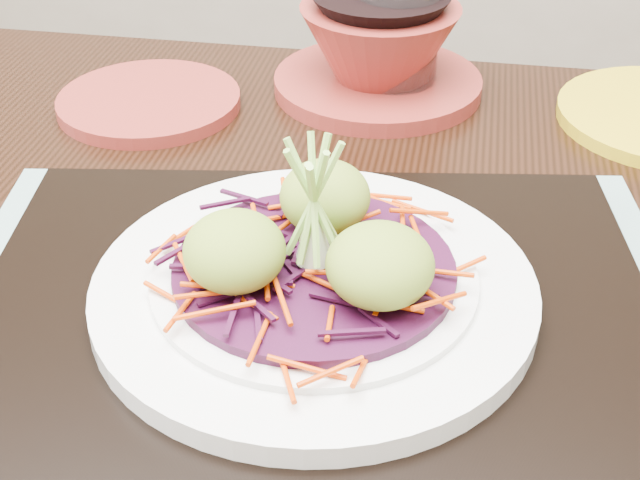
% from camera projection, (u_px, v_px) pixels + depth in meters
% --- Properties ---
extents(dining_table, '(1.09, 0.73, 0.68)m').
position_uv_depth(dining_table, '(347.00, 389.00, 0.60)').
color(dining_table, black).
rests_on(dining_table, ground).
extents(placemat, '(0.48, 0.40, 0.00)m').
position_uv_depth(placemat, '(314.00, 325.00, 0.51)').
color(placemat, gray).
rests_on(placemat, dining_table).
extents(serving_tray, '(0.42, 0.34, 0.02)m').
position_uv_depth(serving_tray, '(314.00, 311.00, 0.51)').
color(serving_tray, black).
rests_on(serving_tray, placemat).
extents(white_plate, '(0.25, 0.25, 0.02)m').
position_uv_depth(white_plate, '(314.00, 287.00, 0.50)').
color(white_plate, silver).
rests_on(white_plate, serving_tray).
extents(cabbage_bed, '(0.16, 0.16, 0.01)m').
position_uv_depth(cabbage_bed, '(314.00, 269.00, 0.49)').
color(cabbage_bed, '#380B2B').
rests_on(cabbage_bed, white_plate).
extents(carrot_julienne, '(0.19, 0.19, 0.01)m').
position_uv_depth(carrot_julienne, '(314.00, 258.00, 0.49)').
color(carrot_julienne, '#C53703').
rests_on(carrot_julienne, cabbage_bed).
extents(guacamole_scoops, '(0.14, 0.12, 0.04)m').
position_uv_depth(guacamole_scoops, '(314.00, 237.00, 0.48)').
color(guacamole_scoops, olive).
rests_on(guacamole_scoops, cabbage_bed).
extents(scallion_garnish, '(0.06, 0.06, 0.09)m').
position_uv_depth(scallion_garnish, '(314.00, 206.00, 0.47)').
color(scallion_garnish, '#8ABF4C').
rests_on(scallion_garnish, cabbage_bed).
extents(terracotta_side_plate, '(0.19, 0.19, 0.01)m').
position_uv_depth(terracotta_side_plate, '(149.00, 101.00, 0.75)').
color(terracotta_side_plate, maroon).
rests_on(terracotta_side_plate, dining_table).
extents(water_glass, '(0.09, 0.09, 0.10)m').
position_uv_depth(water_glass, '(396.00, 36.00, 0.75)').
color(water_glass, white).
rests_on(water_glass, dining_table).
extents(terracotta_bowl_set, '(0.22, 0.22, 0.08)m').
position_uv_depth(terracotta_bowl_set, '(379.00, 54.00, 0.76)').
color(terracotta_bowl_set, maroon).
rests_on(terracotta_bowl_set, dining_table).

